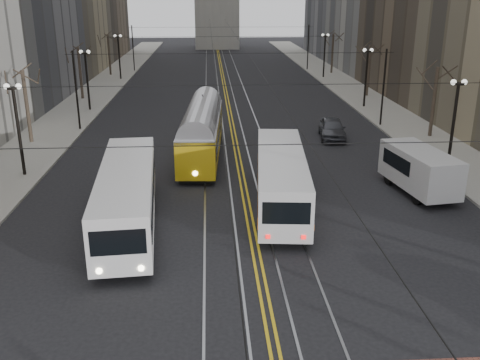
{
  "coord_description": "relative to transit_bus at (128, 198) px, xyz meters",
  "views": [
    {
      "loc": [
        -1.97,
        -14.73,
        10.97
      ],
      "look_at": [
        -0.64,
        7.98,
        3.0
      ],
      "focal_mm": 40.0,
      "sensor_mm": 36.0,
      "label": 1
    }
  ],
  "objects": [
    {
      "name": "ground",
      "position": [
        6.04,
        -9.87,
        -1.5
      ],
      "size": [
        260.0,
        260.0,
        0.0
      ],
      "primitive_type": "plane",
      "color": "black",
      "rests_on": "ground"
    },
    {
      "name": "sidewalk_left",
      "position": [
        -8.96,
        35.13,
        -1.42
      ],
      "size": [
        5.0,
        140.0,
        0.15
      ],
      "primitive_type": "cube",
      "color": "gray",
      "rests_on": "ground"
    },
    {
      "name": "sidewalk_right",
      "position": [
        21.04,
        35.13,
        -1.42
      ],
      "size": [
        5.0,
        140.0,
        0.15
      ],
      "primitive_type": "cube",
      "color": "gray",
      "rests_on": "ground"
    },
    {
      "name": "streetcar_rails",
      "position": [
        6.04,
        35.13,
        -1.49
      ],
      "size": [
        4.8,
        130.0,
        0.02
      ],
      "primitive_type": "cube",
      "color": "gray",
      "rests_on": "ground"
    },
    {
      "name": "centre_lines",
      "position": [
        6.04,
        35.13,
        -1.49
      ],
      "size": [
        0.42,
        130.0,
        0.01
      ],
      "primitive_type": "cube",
      "color": "gold",
      "rests_on": "ground"
    },
    {
      "name": "lamp_posts",
      "position": [
        6.04,
        18.88,
        1.3
      ],
      "size": [
        27.6,
        57.2,
        5.6
      ],
      "color": "black",
      "rests_on": "ground"
    },
    {
      "name": "street_trees",
      "position": [
        6.04,
        25.38,
        1.3
      ],
      "size": [
        31.68,
        53.28,
        5.6
      ],
      "color": "#382D23",
      "rests_on": "ground"
    },
    {
      "name": "trolley_wires",
      "position": [
        6.04,
        24.96,
        2.28
      ],
      "size": [
        25.96,
        120.0,
        6.6
      ],
      "color": "black",
      "rests_on": "ground"
    },
    {
      "name": "transit_bus",
      "position": [
        0.0,
        0.0,
        0.0
      ],
      "size": [
        3.49,
        12.14,
        2.99
      ],
      "primitive_type": "cube",
      "rotation": [
        0.0,
        0.0,
        0.08
      ],
      "color": "silver",
      "rests_on": "ground"
    },
    {
      "name": "streetcar",
      "position": [
        3.54,
        11.93,
        0.03
      ],
      "size": [
        3.14,
        13.08,
        3.05
      ],
      "primitive_type": "cube",
      "rotation": [
        0.0,
        0.0,
        -0.06
      ],
      "color": "gold",
      "rests_on": "ground"
    },
    {
      "name": "rear_bus",
      "position": [
        7.84,
        2.2,
        -0.03
      ],
      "size": [
        3.46,
        11.42,
        2.93
      ],
      "primitive_type": "cube",
      "rotation": [
        0.0,
        0.0,
        -0.09
      ],
      "color": "silver",
      "rests_on": "ground"
    },
    {
      "name": "cargo_van",
      "position": [
        16.04,
        3.84,
        -0.22
      ],
      "size": [
        3.05,
        6.02,
        2.55
      ],
      "primitive_type": "cube",
      "rotation": [
        0.0,
        0.0,
        0.15
      ],
      "color": "silver",
      "rests_on": "ground"
    },
    {
      "name": "sedan_grey",
      "position": [
        13.81,
        16.33,
        -0.68
      ],
      "size": [
        2.53,
        5.0,
        1.63
      ],
      "primitive_type": "imported",
      "rotation": [
        0.0,
        0.0,
        -0.13
      ],
      "color": "#414248",
      "rests_on": "ground"
    }
  ]
}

